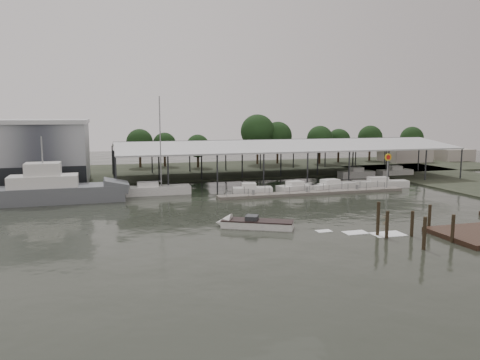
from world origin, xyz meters
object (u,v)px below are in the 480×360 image
object	(u,v)px
speedboat_underway	(251,224)
grey_trawler	(54,190)
white_sailboat	(157,190)
shell_fuel_sign	(388,164)

from	to	relation	value
speedboat_underway	grey_trawler	bearing A→B (deg)	-16.92
white_sailboat	speedboat_underway	bearing A→B (deg)	-72.49
grey_trawler	speedboat_underway	size ratio (longest dim) A/B	1.06
shell_fuel_sign	speedboat_underway	distance (m)	31.42
speedboat_underway	shell_fuel_sign	bearing A→B (deg)	-120.38
shell_fuel_sign	white_sailboat	bearing A→B (deg)	169.65
grey_trawler	white_sailboat	bearing A→B (deg)	9.42
shell_fuel_sign	grey_trawler	size ratio (longest dim) A/B	0.30
grey_trawler	speedboat_underway	world-z (taller)	grey_trawler
grey_trawler	white_sailboat	size ratio (longest dim) A/B	1.32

